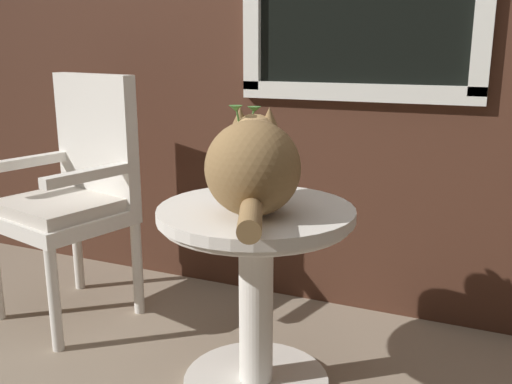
# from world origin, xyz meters

# --- Properties ---
(wicker_side_table) EXTENTS (0.62, 0.62, 0.63)m
(wicker_side_table) POSITION_xyz_m (0.09, 0.12, 0.43)
(wicker_side_table) COLOR silver
(wicker_side_table) RESTS_ON ground_plane
(wicker_chair) EXTENTS (0.56, 0.54, 1.01)m
(wicker_chair) POSITION_xyz_m (-0.83, 0.35, 0.55)
(wicker_chair) COLOR silver
(wicker_chair) RESTS_ON ground_plane
(cat) EXTENTS (0.38, 0.60, 0.30)m
(cat) POSITION_xyz_m (0.11, 0.07, 0.78)
(cat) COLOR olive
(cat) RESTS_ON wicker_side_table
(pewter_vase_with_ivy) EXTENTS (0.13, 0.13, 0.31)m
(pewter_vase_with_ivy) POSITION_xyz_m (0.01, 0.21, 0.72)
(pewter_vase_with_ivy) COLOR gray
(pewter_vase_with_ivy) RESTS_ON wicker_side_table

